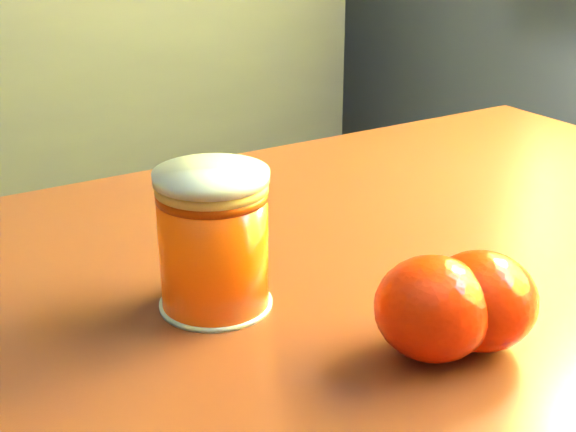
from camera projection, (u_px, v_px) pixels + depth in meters
table at (363, 404)px, 0.60m from camera, size 0.98×0.70×0.72m
juice_glass at (214, 241)px, 0.53m from camera, size 0.08×0.08×0.10m
orange_front at (481, 301)px, 0.49m from camera, size 0.08×0.08×0.06m
orange_back at (433, 308)px, 0.48m from camera, size 0.08×0.08×0.06m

